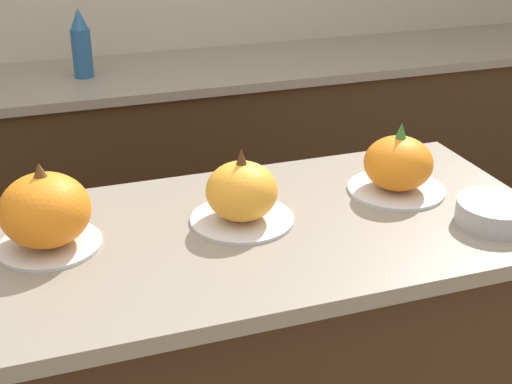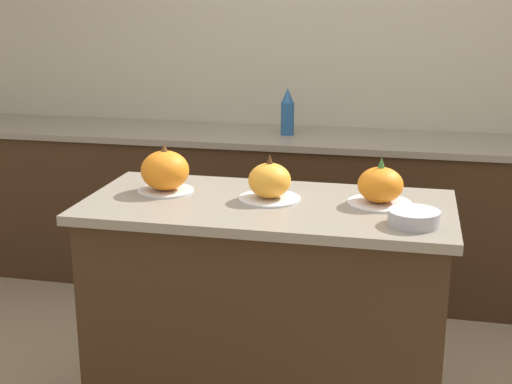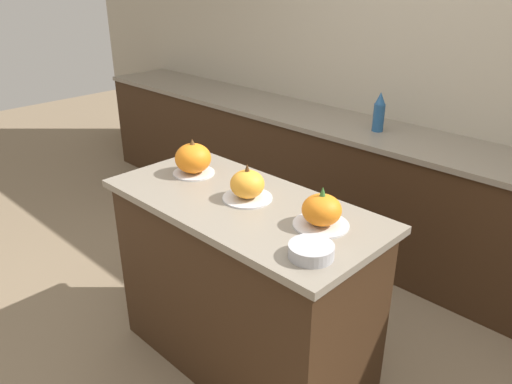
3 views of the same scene
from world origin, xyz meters
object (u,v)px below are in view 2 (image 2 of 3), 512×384
at_px(pumpkin_cake_left, 165,172).
at_px(bottle_tall, 288,113).
at_px(pumpkin_cake_center, 269,182).
at_px(mixing_bowl, 414,218).
at_px(pumpkin_cake_right, 380,187).

bearing_deg(pumpkin_cake_left, bottle_tall, 80.68).
xyz_separation_m(pumpkin_cake_center, mixing_bowl, (0.52, -0.19, -0.04)).
bearing_deg(pumpkin_cake_center, mixing_bowl, -19.87).
xyz_separation_m(pumpkin_cake_right, mixing_bowl, (0.12, -0.22, -0.04)).
distance_m(bottle_tall, mixing_bowl, 1.74).
relative_size(pumpkin_cake_left, pumpkin_cake_right, 0.92).
bearing_deg(pumpkin_cake_center, pumpkin_cake_right, 4.16).
bearing_deg(mixing_bowl, pumpkin_cake_left, 167.38).
relative_size(pumpkin_cake_left, mixing_bowl, 1.25).
bearing_deg(pumpkin_cake_center, pumpkin_cake_left, 177.21).
distance_m(pumpkin_cake_right, bottle_tall, 1.49).
distance_m(pumpkin_cake_left, pumpkin_cake_right, 0.81).
distance_m(pumpkin_cake_right, mixing_bowl, 0.25).
xyz_separation_m(pumpkin_cake_left, bottle_tall, (0.23, 1.38, 0.01)).
xyz_separation_m(pumpkin_cake_left, pumpkin_cake_right, (0.81, 0.01, -0.01)).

